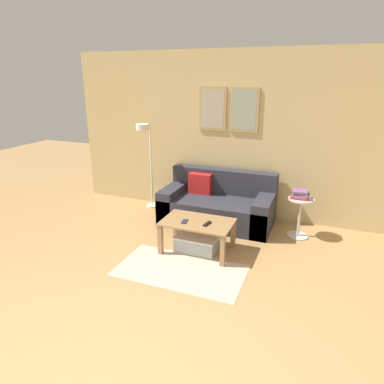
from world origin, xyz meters
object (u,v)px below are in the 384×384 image
at_px(side_table, 300,214).
at_px(remote_control, 207,224).
at_px(book_stack, 300,194).
at_px(couch, 218,205).
at_px(cell_phone, 185,221).
at_px(coffee_table, 197,227).
at_px(storage_bin, 197,243).
at_px(floor_lamp, 146,147).

xyz_separation_m(side_table, remote_control, (-1.03, -0.97, 0.09)).
relative_size(book_stack, remote_control, 1.71).
height_order(side_table, book_stack, book_stack).
distance_m(couch, cell_phone, 1.10).
height_order(couch, coffee_table, couch).
distance_m(storage_bin, cell_phone, 0.35).
relative_size(coffee_table, cell_phone, 6.40).
relative_size(coffee_table, remote_control, 5.97).
bearing_deg(remote_control, storage_bin, 166.96).
height_order(couch, side_table, couch).
bearing_deg(couch, cell_phone, -95.21).
height_order(storage_bin, remote_control, remote_control).
height_order(couch, floor_lamp, floor_lamp).
bearing_deg(coffee_table, book_stack, 38.39).
bearing_deg(remote_control, couch, 109.35).
distance_m(couch, book_stack, 1.26).
bearing_deg(cell_phone, book_stack, 29.39).
relative_size(side_table, cell_phone, 4.06).
distance_m(coffee_table, side_table, 1.50).
xyz_separation_m(storage_bin, cell_phone, (-0.14, -0.09, 0.31)).
relative_size(floor_lamp, cell_phone, 10.38).
bearing_deg(coffee_table, cell_phone, -153.26).
xyz_separation_m(couch, remote_control, (0.19, -1.06, 0.16)).
distance_m(floor_lamp, side_table, 2.59).
bearing_deg(book_stack, storage_bin, -142.25).
bearing_deg(floor_lamp, book_stack, -4.01).
relative_size(storage_bin, remote_control, 3.65).
xyz_separation_m(couch, coffee_table, (0.05, -1.01, 0.07)).
bearing_deg(storage_bin, book_stack, 37.75).
bearing_deg(cell_phone, couch, 76.95).
height_order(coffee_table, storage_bin, coffee_table).
xyz_separation_m(coffee_table, side_table, (1.18, 0.92, 0.00)).
bearing_deg(book_stack, couch, 175.38).
bearing_deg(cell_phone, storage_bin, 24.78).
bearing_deg(floor_lamp, side_table, -3.79).
bearing_deg(coffee_table, floor_lamp, 140.10).
bearing_deg(couch, remote_control, -79.68).
height_order(coffee_table, remote_control, remote_control).
bearing_deg(storage_bin, coffee_table, -65.67).
distance_m(side_table, remote_control, 1.42).
height_order(storage_bin, floor_lamp, floor_lamp).
bearing_deg(floor_lamp, storage_bin, -39.65).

